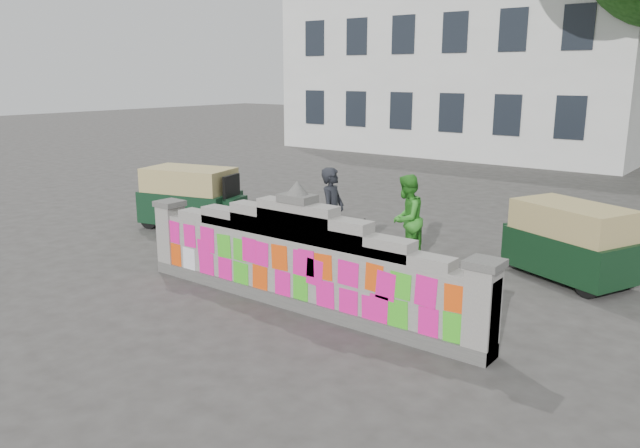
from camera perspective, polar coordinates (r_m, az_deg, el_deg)
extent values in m
plane|color=#383533|center=(9.90, -2.00, -7.56)|extent=(100.00, 100.00, 0.00)
cube|color=#4C4C49|center=(9.87, -2.01, -7.02)|extent=(6.40, 0.42, 0.20)
cube|color=gray|center=(9.70, -2.03, -4.26)|extent=(6.40, 0.32, 1.00)
cube|color=gray|center=(9.55, -2.06, -1.00)|extent=(5.20, 0.32, 0.14)
cube|color=gray|center=(9.53, -2.06, -0.59)|extent=(4.00, 0.32, 0.28)
cube|color=gray|center=(9.51, -2.07, -0.12)|extent=(2.60, 0.32, 0.44)
cube|color=gray|center=(9.49, -2.07, 0.29)|extent=(1.40, 0.32, 0.58)
cube|color=#4C4C49|center=(9.42, -2.09, 2.36)|extent=(0.55, 0.36, 0.12)
cone|color=#4C4C49|center=(9.39, -2.10, 3.32)|extent=(0.36, 0.36, 0.22)
cube|color=gray|center=(11.79, -13.41, -1.30)|extent=(0.36, 0.40, 1.24)
cube|color=#4C4C49|center=(11.64, -13.59, 1.84)|extent=(0.44, 0.44, 0.10)
cube|color=gray|center=(8.21, 14.57, -7.94)|extent=(0.36, 0.40, 1.24)
cube|color=#4C4C49|center=(8.00, 14.85, -3.53)|extent=(0.44, 0.44, 0.10)
cube|color=silver|center=(31.84, 14.18, 13.94)|extent=(16.00, 10.00, 8.00)
imported|color=black|center=(11.45, 1.12, -1.98)|extent=(2.01, 1.13, 1.00)
imported|color=black|center=(11.36, 1.13, -0.29)|extent=(0.55, 0.70, 1.69)
imported|color=green|center=(12.07, 7.89, 0.46)|extent=(0.73, 0.90, 1.72)
cube|color=black|center=(15.11, -11.77, 1.58)|extent=(2.44, 1.71, 0.74)
cube|color=tan|center=(14.99, -11.89, 3.99)|extent=(2.25, 1.62, 0.55)
cube|color=black|center=(14.49, -8.04, 1.23)|extent=(0.61, 0.74, 0.64)
cube|color=black|center=(14.38, -8.11, 3.38)|extent=(0.23, 0.64, 0.55)
cylinder|color=black|center=(14.50, -7.69, 0.13)|extent=(0.47, 0.22, 0.46)
cylinder|color=black|center=(15.26, -15.36, 0.44)|extent=(0.47, 0.22, 0.46)
cylinder|color=black|center=(16.04, -13.12, 1.19)|extent=(0.47, 0.22, 0.46)
cube|color=black|center=(11.85, 21.85, -2.52)|extent=(2.40, 1.90, 0.71)
cube|color=tan|center=(11.70, 22.12, 0.38)|extent=(2.22, 1.79, 0.53)
cube|color=black|center=(12.54, 18.01, -1.35)|extent=(0.65, 0.74, 0.62)
cube|color=black|center=(12.42, 18.19, 1.01)|extent=(0.31, 0.59, 0.53)
cylinder|color=black|center=(12.67, 17.63, -2.41)|extent=(0.45, 0.27, 0.44)
cylinder|color=black|center=(11.84, 26.19, -4.30)|extent=(0.45, 0.27, 0.44)
cylinder|color=black|center=(11.09, 23.26, -5.16)|extent=(0.45, 0.27, 0.44)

